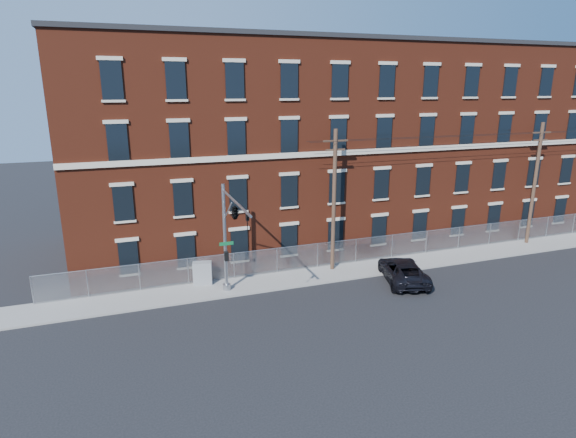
% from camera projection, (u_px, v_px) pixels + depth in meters
% --- Properties ---
extents(ground, '(140.00, 140.00, 0.00)m').
position_uv_depth(ground, '(341.00, 307.00, 28.76)').
color(ground, black).
rests_on(ground, ground).
extents(sidewalk, '(65.00, 3.00, 0.12)m').
position_uv_depth(sidewalk, '(452.00, 256.00, 37.13)').
color(sidewalk, gray).
rests_on(sidewalk, ground).
extents(mill_building, '(55.30, 14.32, 16.30)m').
position_uv_depth(mill_building, '(397.00, 140.00, 43.07)').
color(mill_building, '#5F2111').
rests_on(mill_building, ground).
extents(chain_link_fence, '(59.06, 0.06, 1.85)m').
position_uv_depth(chain_link_fence, '(443.00, 239.00, 38.04)').
color(chain_link_fence, '#A5A8AD').
rests_on(chain_link_fence, ground).
extents(traffic_signal_mast, '(0.90, 6.75, 7.00)m').
position_uv_depth(traffic_signal_mast, '(232.00, 221.00, 27.36)').
color(traffic_signal_mast, '#9EA0A5').
rests_on(traffic_signal_mast, ground).
extents(utility_pole_near, '(1.80, 0.28, 10.00)m').
position_uv_depth(utility_pole_near, '(334.00, 199.00, 33.05)').
color(utility_pole_near, '#4A3225').
rests_on(utility_pole_near, ground).
extents(utility_pole_mid, '(1.80, 0.28, 10.00)m').
position_uv_depth(utility_pole_mid, '(535.00, 182.00, 38.82)').
color(utility_pole_mid, '#4A3225').
rests_on(utility_pole_mid, ground).
extents(overhead_wires, '(40.00, 0.62, 0.62)m').
position_uv_depth(overhead_wires, '(541.00, 135.00, 37.81)').
color(overhead_wires, black).
rests_on(overhead_wires, ground).
extents(pickup_truck, '(3.94, 5.93, 1.51)m').
position_uv_depth(pickup_truck, '(403.00, 271.00, 32.39)').
color(pickup_truck, black).
rests_on(pickup_truck, ground).
extents(utility_cabinet, '(1.34, 0.87, 1.54)m').
position_uv_depth(utility_cabinet, '(202.00, 273.00, 31.63)').
color(utility_cabinet, gray).
rests_on(utility_cabinet, sidewalk).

